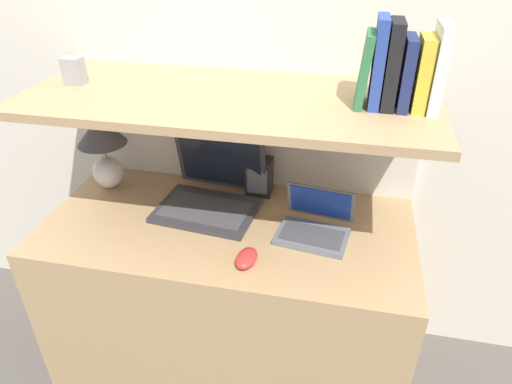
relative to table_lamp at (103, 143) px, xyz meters
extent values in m
cube|color=silver|center=(0.53, 0.22, 0.25)|extent=(6.00, 0.05, 2.40)
cube|color=tan|center=(0.53, -0.16, -0.57)|extent=(1.32, 0.63, 0.76)
cube|color=silver|center=(0.53, 0.17, -0.36)|extent=(1.32, 0.04, 1.19)
cube|color=tan|center=(0.53, -0.09, 0.25)|extent=(1.32, 0.57, 0.03)
ellipsoid|color=white|center=(0.00, 0.00, -0.13)|extent=(0.12, 0.12, 0.13)
cylinder|color=tan|center=(0.00, 0.00, -0.03)|extent=(0.02, 0.02, 0.06)
cone|color=#4C4C51|center=(0.00, 0.00, 0.06)|extent=(0.19, 0.19, 0.11)
cube|color=#333338|center=(0.44, -0.10, -0.18)|extent=(0.38, 0.30, 0.02)
cube|color=#47474C|center=(0.44, -0.11, -0.17)|extent=(0.33, 0.21, 0.00)
cube|color=#333338|center=(0.46, 0.05, -0.05)|extent=(0.36, 0.09, 0.24)
cube|color=black|center=(0.46, 0.05, -0.05)|extent=(0.33, 0.08, 0.21)
cube|color=slate|center=(0.84, -0.18, -0.18)|extent=(0.26, 0.19, 0.02)
cube|color=#47474C|center=(0.84, -0.19, -0.17)|extent=(0.22, 0.14, 0.00)
cube|color=slate|center=(0.85, -0.08, -0.10)|extent=(0.24, 0.08, 0.14)
cube|color=navy|center=(0.85, -0.09, -0.10)|extent=(0.22, 0.07, 0.12)
ellipsoid|color=red|center=(0.65, -0.35, -0.17)|extent=(0.08, 0.11, 0.04)
cube|color=black|center=(0.60, 0.08, -0.12)|extent=(0.10, 0.08, 0.15)
cube|color=#59595B|center=(0.60, 0.03, -0.12)|extent=(0.08, 0.00, 0.10)
cube|color=silver|center=(1.15, -0.09, 0.39)|extent=(0.03, 0.15, 0.24)
cube|color=gold|center=(1.11, -0.09, 0.37)|extent=(0.04, 0.12, 0.21)
cube|color=navy|center=(1.07, -0.09, 0.37)|extent=(0.03, 0.13, 0.20)
cube|color=black|center=(1.02, -0.09, 0.39)|extent=(0.04, 0.13, 0.25)
cube|color=#284293|center=(0.98, -0.09, 0.39)|extent=(0.03, 0.13, 0.26)
cube|color=#2D7042|center=(0.95, -0.09, 0.37)|extent=(0.04, 0.14, 0.21)
cube|color=#99999E|center=(0.00, -0.09, 0.31)|extent=(0.06, 0.05, 0.09)
camera|label=1|loc=(0.91, -1.45, 0.75)|focal=32.00mm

